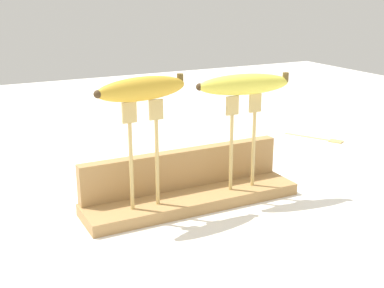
{
  "coord_description": "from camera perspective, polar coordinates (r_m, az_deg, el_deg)",
  "views": [
    {
      "loc": [
        -0.42,
        -0.82,
        0.4
      ],
      "look_at": [
        0.0,
        0.0,
        0.12
      ],
      "focal_mm": 48.22,
      "sensor_mm": 36.0,
      "label": 1
    }
  ],
  "objects": [
    {
      "name": "fork_fallen_near",
      "position": [
        1.47,
        14.12,
        0.62
      ],
      "size": [
        0.1,
        0.15,
        0.01
      ],
      "color": "tan",
      "rests_on": "ground"
    },
    {
      "name": "fork_stand_left",
      "position": [
        0.91,
        -5.36,
        -0.12
      ],
      "size": [
        0.08,
        0.01,
        0.2
      ],
      "color": "tan",
      "rests_on": "wooden_board"
    },
    {
      "name": "fork_stand_right",
      "position": [
        1.0,
        5.66,
        1.2
      ],
      "size": [
        0.08,
        0.01,
        0.19
      ],
      "color": "tan",
      "rests_on": "wooden_board"
    },
    {
      "name": "banana_raised_left",
      "position": [
        0.88,
        -5.54,
        6.1
      ],
      "size": [
        0.18,
        0.06,
        0.04
      ],
      "color": "gold",
      "rests_on": "fork_stand_left"
    },
    {
      "name": "board_backstop",
      "position": [
        1.02,
        -1.03,
        -2.73
      ],
      "size": [
        0.42,
        0.02,
        0.08
      ],
      "primitive_type": "cube",
      "color": "#A87F4C",
      "rests_on": "wooden_board"
    },
    {
      "name": "banana_chunk_far",
      "position": [
        1.13,
        -5.34,
        -2.97
      ],
      "size": [
        0.06,
        0.05,
        0.04
      ],
      "color": "gold",
      "rests_on": "ground"
    },
    {
      "name": "banana_raised_right",
      "position": [
        0.98,
        5.82,
        6.58
      ],
      "size": [
        0.19,
        0.06,
        0.04
      ],
      "color": "#DBD147",
      "rests_on": "fork_stand_right"
    },
    {
      "name": "wooden_board",
      "position": [
        1.0,
        0.0,
        -6.1
      ],
      "size": [
        0.43,
        0.1,
        0.02
      ],
      "primitive_type": "cube",
      "color": "#A87F4C",
      "rests_on": "ground"
    },
    {
      "name": "ground_plane",
      "position": [
        1.01,
        0.0,
        -6.69
      ],
      "size": [
        3.0,
        3.0,
        0.0
      ],
      "primitive_type": "plane",
      "color": "silver"
    }
  ]
}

